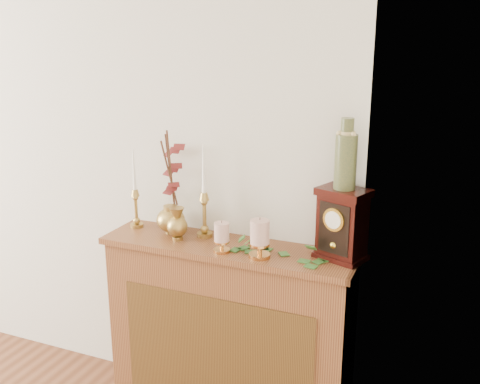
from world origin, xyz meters
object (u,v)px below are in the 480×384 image
at_px(bud_vase, 177,224).
at_px(ceramic_vase, 346,158).
at_px(ginger_jar, 173,185).
at_px(candlestick_left, 136,202).
at_px(mantel_clock, 342,225).
at_px(candlestick_center, 204,207).

relative_size(bud_vase, ceramic_vase, 0.53).
bearing_deg(ginger_jar, bud_vase, -55.03).
relative_size(candlestick_left, mantel_clock, 1.27).
bearing_deg(candlestick_left, ceramic_vase, -0.10).
xyz_separation_m(candlestick_left, bud_vase, (0.28, -0.08, -0.05)).
xyz_separation_m(ginger_jar, mantel_clock, (0.86, -0.04, -0.08)).
height_order(mantel_clock, ceramic_vase, ceramic_vase).
relative_size(candlestick_left, candlestick_center, 0.89).
xyz_separation_m(bud_vase, ceramic_vase, (0.78, 0.08, 0.38)).
bearing_deg(ginger_jar, ceramic_vase, -2.41).
bearing_deg(mantel_clock, candlestick_left, -160.48).
height_order(candlestick_left, candlestick_center, candlestick_center).
xyz_separation_m(candlestick_left, ceramic_vase, (1.07, -0.00, 0.32)).
distance_m(mantel_clock, ceramic_vase, 0.30).
relative_size(bud_vase, mantel_clock, 0.50).
distance_m(ginger_jar, mantel_clock, 0.87).
relative_size(candlestick_center, mantel_clock, 1.43).
distance_m(candlestick_left, ceramic_vase, 1.11).
xyz_separation_m(candlestick_center, mantel_clock, (0.68, -0.02, 0.01)).
distance_m(candlestick_left, mantel_clock, 1.07).
bearing_deg(candlestick_left, candlestick_center, 1.72).
bearing_deg(candlestick_left, mantel_clock, -0.25).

